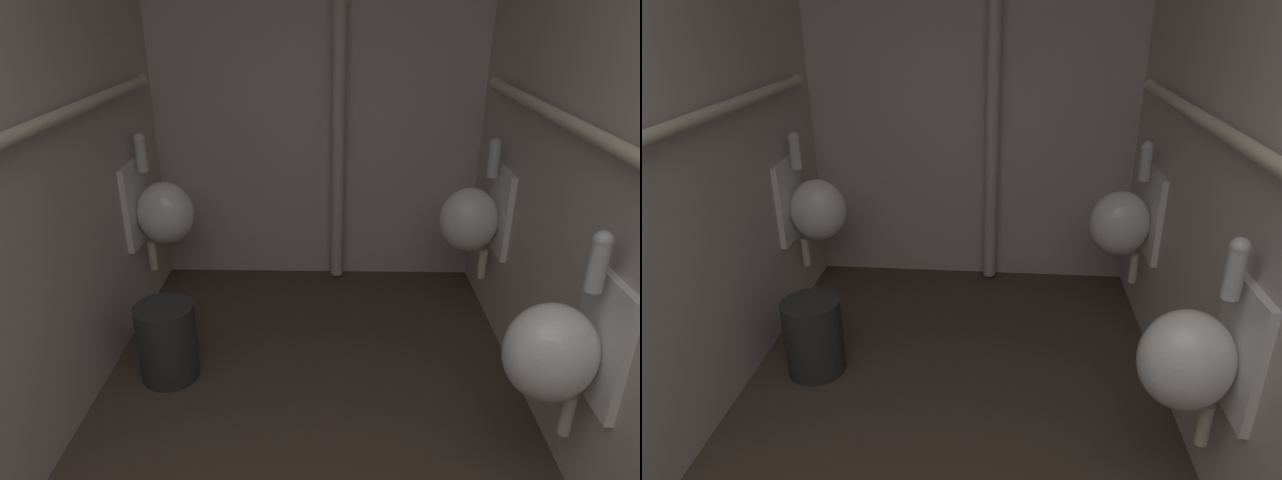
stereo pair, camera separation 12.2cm
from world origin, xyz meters
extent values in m
cube|color=beige|center=(0.00, 3.48, 1.33)|extent=(2.04, 0.06, 2.66)
ellipsoid|color=white|center=(-0.79, 2.93, 0.60)|extent=(0.30, 0.26, 0.34)
cube|color=white|center=(-0.95, 2.93, 0.65)|extent=(0.03, 0.30, 0.44)
cylinder|color=silver|center=(-0.88, 2.93, 0.91)|extent=(0.06, 0.06, 0.16)
sphere|color=silver|center=(-0.88, 2.93, 0.99)|extent=(0.06, 0.06, 0.06)
cylinder|color=beige|center=(-0.89, 2.93, 0.35)|extent=(0.04, 0.04, 0.16)
ellipsoid|color=white|center=(0.79, 1.71, 0.60)|extent=(0.30, 0.26, 0.34)
cube|color=white|center=(0.95, 1.71, 0.65)|extent=(0.03, 0.30, 0.44)
cylinder|color=silver|center=(0.88, 1.71, 0.91)|extent=(0.06, 0.06, 0.16)
sphere|color=silver|center=(0.88, 1.71, 0.99)|extent=(0.06, 0.06, 0.06)
cylinder|color=beige|center=(0.89, 1.71, 0.35)|extent=(0.04, 0.04, 0.16)
ellipsoid|color=white|center=(0.79, 2.87, 0.60)|extent=(0.30, 0.26, 0.34)
cube|color=white|center=(0.95, 2.87, 0.65)|extent=(0.03, 0.30, 0.44)
cylinder|color=silver|center=(0.88, 2.87, 0.91)|extent=(0.06, 0.06, 0.16)
sphere|color=silver|center=(0.88, 2.87, 0.99)|extent=(0.06, 0.06, 0.06)
cylinder|color=beige|center=(0.89, 2.87, 0.35)|extent=(0.04, 0.04, 0.16)
sphere|color=beige|center=(-0.90, 3.13, 1.25)|extent=(0.06, 0.06, 0.06)
cylinder|color=beige|center=(0.90, 1.71, 1.25)|extent=(0.05, 2.72, 0.05)
sphere|color=beige|center=(0.90, 3.07, 1.25)|extent=(0.06, 0.06, 0.06)
cylinder|color=beige|center=(0.12, 3.37, 1.33)|extent=(0.08, 0.08, 2.61)
cylinder|color=#2D2D2D|center=(-0.67, 2.34, 0.19)|extent=(0.27, 0.27, 0.37)
camera|label=1|loc=(0.09, 0.22, 1.64)|focal=31.01mm
camera|label=2|loc=(0.21, 0.22, 1.64)|focal=31.01mm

